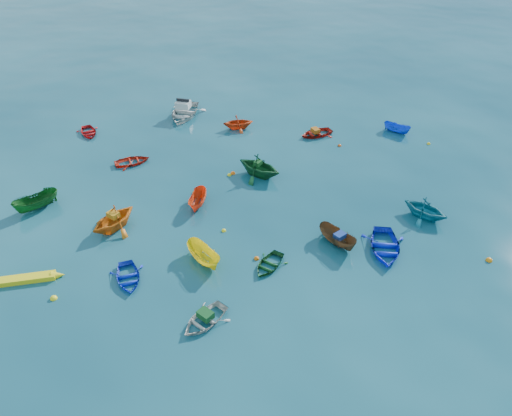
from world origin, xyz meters
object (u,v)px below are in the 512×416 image
object	(u,v)px
kayak_yellow	(25,281)
dinghy_blue_sw	(128,280)
dinghy_blue_se	(384,250)
dinghy_white_near	(205,322)
motorboat_white	(184,116)

from	to	relation	value
kayak_yellow	dinghy_blue_sw	bearing A→B (deg)	-100.31
dinghy_blue_se	kayak_yellow	size ratio (longest dim) A/B	0.91
dinghy_white_near	motorboat_white	xyz separation A→B (m)	(2.97, 23.98, 0.00)
dinghy_blue_se	motorboat_white	size ratio (longest dim) A/B	0.81
dinghy_blue_sw	motorboat_white	xyz separation A→B (m)	(6.40, 19.83, 0.00)
dinghy_blue_sw	dinghy_blue_se	xyz separation A→B (m)	(14.72, -1.66, 0.00)
dinghy_blue_sw	motorboat_white	size ratio (longest dim) A/B	0.60
dinghy_white_near	kayak_yellow	xyz separation A→B (m)	(-8.87, 5.62, 0.00)
dinghy_blue_se	kayak_yellow	distance (m)	20.41
dinghy_blue_sw	dinghy_blue_se	bearing A→B (deg)	-9.19
dinghy_blue_sw	kayak_yellow	bearing A→B (deg)	162.06
kayak_yellow	dinghy_white_near	bearing A→B (deg)	-117.51
dinghy_white_near	kayak_yellow	size ratio (longest dim) A/B	0.68
dinghy_blue_se	dinghy_blue_sw	bearing A→B (deg)	-164.27
dinghy_blue_se	kayak_yellow	world-z (taller)	dinghy_blue_se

